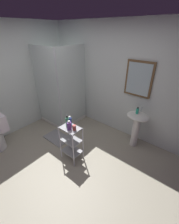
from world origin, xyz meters
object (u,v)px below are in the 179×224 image
object	(u,v)px
pedestal_sink	(137,123)
bath_mat	(57,138)
shower_stall	(62,106)
rinse_cup	(74,128)
hand_soap_bottle	(137,111)
shampoo_bottle_blue	(70,121)
conditioner_bottle_purple	(69,126)
body_wash_bottle_green	(67,122)
storage_cart	(71,141)

from	to	relation	value
pedestal_sink	bath_mat	xyz separation A→B (m)	(-1.52, -0.94, -0.57)
shower_stall	rinse_cup	size ratio (longest dim) A/B	19.83
shower_stall	hand_soap_bottle	size ratio (longest dim) A/B	14.03
shampoo_bottle_blue	bath_mat	size ratio (longest dim) A/B	0.30
shower_stall	conditioner_bottle_purple	bearing A→B (deg)	-35.83
conditioner_bottle_purple	hand_soap_bottle	bearing A→B (deg)	58.16
body_wash_bottle_green	rinse_cup	size ratio (longest dim) A/B	2.40
body_wash_bottle_green	shampoo_bottle_blue	distance (m)	0.08
storage_cart	rinse_cup	bearing A→B (deg)	-0.98
storage_cart	bath_mat	size ratio (longest dim) A/B	1.23
hand_soap_bottle	conditioner_bottle_purple	world-z (taller)	hand_soap_bottle
storage_cart	shower_stall	bearing A→B (deg)	144.96
pedestal_sink	bath_mat	bearing A→B (deg)	-148.12
hand_soap_bottle	shampoo_bottle_blue	size ratio (longest dim) A/B	0.78
conditioner_bottle_purple	shampoo_bottle_blue	distance (m)	0.14
body_wash_bottle_green	conditioner_bottle_purple	xyz separation A→B (m)	(0.08, -0.03, -0.03)
body_wash_bottle_green	shower_stall	bearing A→B (deg)	143.33
storage_cart	body_wash_bottle_green	xyz separation A→B (m)	(-0.05, -0.01, 0.41)
conditioner_bottle_purple	bath_mat	distance (m)	1.13
body_wash_bottle_green	rinse_cup	bearing A→B (deg)	3.24
shower_stall	storage_cart	distance (m)	1.46
storage_cart	conditioner_bottle_purple	distance (m)	0.38
shower_stall	pedestal_sink	size ratio (longest dim) A/B	2.47
body_wash_bottle_green	conditioner_bottle_purple	size ratio (longest dim) A/B	1.38
hand_soap_bottle	rinse_cup	size ratio (longest dim) A/B	1.41
storage_cart	shampoo_bottle_blue	xyz separation A→B (m)	(-0.07, 0.06, 0.38)
rinse_cup	storage_cart	bearing A→B (deg)	179.02
shower_stall	body_wash_bottle_green	world-z (taller)	shower_stall
pedestal_sink	hand_soap_bottle	size ratio (longest dim) A/B	5.68
shower_stall	hand_soap_bottle	xyz separation A→B (m)	(1.95, 0.30, 0.41)
shower_stall	storage_cart	world-z (taller)	shower_stall
conditioner_bottle_purple	shampoo_bottle_blue	size ratio (longest dim) A/B	0.96
shower_stall	hand_soap_bottle	bearing A→B (deg)	8.68
rinse_cup	shampoo_bottle_blue	bearing A→B (deg)	159.55
shower_stall	hand_soap_bottle	distance (m)	2.02
conditioner_bottle_purple	rinse_cup	world-z (taller)	conditioner_bottle_purple
pedestal_sink	storage_cart	world-z (taller)	pedestal_sink
body_wash_bottle_green	bath_mat	xyz separation A→B (m)	(-0.68, 0.22, -0.84)
body_wash_bottle_green	shampoo_bottle_blue	bearing A→B (deg)	102.46
storage_cart	conditioner_bottle_purple	world-z (taller)	conditioner_bottle_purple
conditioner_bottle_purple	bath_mat	size ratio (longest dim) A/B	0.29
pedestal_sink	bath_mat	size ratio (longest dim) A/B	1.35
conditioner_bottle_purple	pedestal_sink	bearing A→B (deg)	57.47
storage_cart	shampoo_bottle_blue	size ratio (longest dim) A/B	4.07
pedestal_sink	conditioner_bottle_purple	world-z (taller)	conditioner_bottle_purple
pedestal_sink	body_wash_bottle_green	world-z (taller)	body_wash_bottle_green
conditioner_bottle_purple	rinse_cup	distance (m)	0.10
conditioner_bottle_purple	bath_mat	world-z (taller)	conditioner_bottle_purple
bath_mat	hand_soap_bottle	bearing A→B (deg)	31.95
rinse_cup	bath_mat	xyz separation A→B (m)	(-0.84, 0.21, -0.78)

